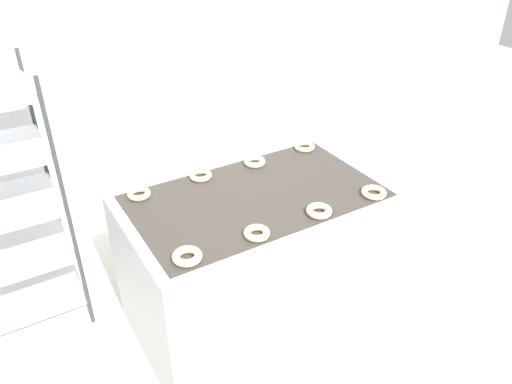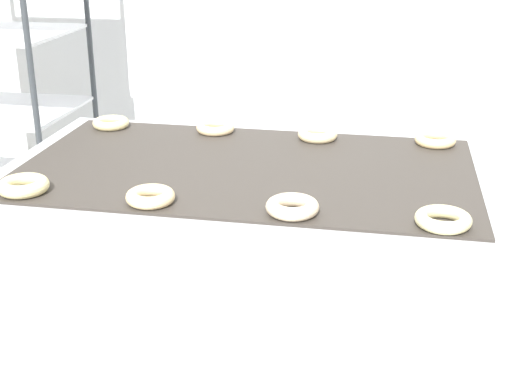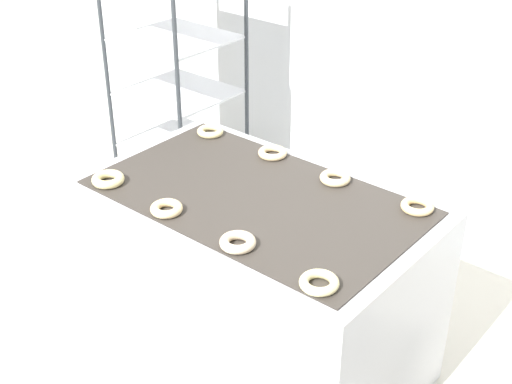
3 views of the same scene
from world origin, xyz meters
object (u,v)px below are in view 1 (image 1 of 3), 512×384
object	(u,v)px
donut_near_midleft	(257,233)
donut_near_midright	(319,211)
donut_far_left	(139,194)
baking_rack_cart	(4,206)
donut_far_midleft	(201,175)
donut_far_right	(304,147)
glaze_bin	(387,228)
donut_near_right	(374,192)
donut_far_midright	(255,162)
donut_near_left	(187,256)
fryer_machine	(256,258)

from	to	relation	value
donut_near_midleft	donut_near_midright	distance (m)	0.38
donut_near_midright	donut_far_left	size ratio (longest dim) A/B	1.06
donut_near_midleft	donut_far_left	size ratio (longest dim) A/B	1.01
baking_rack_cart	donut_far_midleft	size ratio (longest dim) A/B	12.01
donut_near_midleft	donut_far_right	xyz separation A→B (m)	(0.76, 0.66, -0.00)
glaze_bin	donut_far_midleft	size ratio (longest dim) A/B	3.08
donut_near_midleft	donut_far_midleft	xyz separation A→B (m)	(0.01, 0.66, -0.00)
glaze_bin	donut_far_left	size ratio (longest dim) A/B	3.18
donut_near_right	donut_far_midleft	xyz separation A→B (m)	(-0.74, 0.67, -0.00)
donut_far_midleft	donut_far_midright	bearing A→B (deg)	-2.72
glaze_bin	donut_near_midright	xyz separation A→B (m)	(-0.98, -0.39, 0.71)
donut_far_midleft	baking_rack_cart	bearing A→B (deg)	158.30
donut_near_midleft	donut_near_right	distance (m)	0.75
donut_near_left	donut_far_midleft	size ratio (longest dim) A/B	1.06
donut_near_midleft	donut_far_midright	bearing A→B (deg)	59.95
donut_near_right	donut_far_midright	distance (m)	0.75
glaze_bin	donut_near_midright	distance (m)	1.27
fryer_machine	donut_far_midleft	distance (m)	0.60
donut_near_left	donut_near_midright	bearing A→B (deg)	-0.62
donut_far_right	donut_near_left	bearing A→B (deg)	-149.95
fryer_machine	glaze_bin	xyz separation A→B (m)	(1.17, 0.07, -0.24)
donut_near_left	donut_far_left	size ratio (longest dim) A/B	1.09
donut_near_left	donut_near_midright	distance (m)	0.74
fryer_machine	donut_near_midleft	bearing A→B (deg)	-120.53
baking_rack_cart	donut_near_midleft	bearing A→B (deg)	-46.38
fryer_machine	donut_far_midright	world-z (taller)	donut_far_midright
donut_near_left	donut_far_right	distance (m)	1.30
donut_near_midleft	donut_far_left	bearing A→B (deg)	119.45
fryer_machine	donut_near_left	size ratio (longest dim) A/B	10.47
fryer_machine	donut_near_right	distance (m)	0.80
donut_far_midright	donut_far_midleft	bearing A→B (deg)	177.28
donut_near_right	donut_far_left	world-z (taller)	donut_near_right
baking_rack_cart	donut_far_midright	distance (m)	1.46
donut_far_left	donut_far_right	bearing A→B (deg)	0.54
donut_near_right	donut_far_midright	bearing A→B (deg)	120.17
glaze_bin	donut_far_left	bearing A→B (deg)	171.60
fryer_machine	donut_near_midright	world-z (taller)	donut_near_midright
baking_rack_cart	donut_near_left	bearing A→B (deg)	-58.38
donut_far_midright	donut_far_right	bearing A→B (deg)	2.24
donut_near_midright	donut_far_midleft	world-z (taller)	donut_near_midright
glaze_bin	donut_near_left	size ratio (longest dim) A/B	2.92
baking_rack_cart	donut_near_midleft	distance (m)	1.48
baking_rack_cart	glaze_bin	bearing A→B (deg)	-15.92
donut_near_left	glaze_bin	bearing A→B (deg)	12.60
donut_near_midright	donut_near_midleft	bearing A→B (deg)	179.90
donut_near_right	glaze_bin	bearing A→B (deg)	33.33
donut_far_midleft	donut_far_right	world-z (taller)	same
donut_near_left	donut_near_midleft	size ratio (longest dim) A/B	1.08
donut_far_midleft	donut_far_right	distance (m)	0.75
donut_far_right	fryer_machine	bearing A→B (deg)	-149.67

